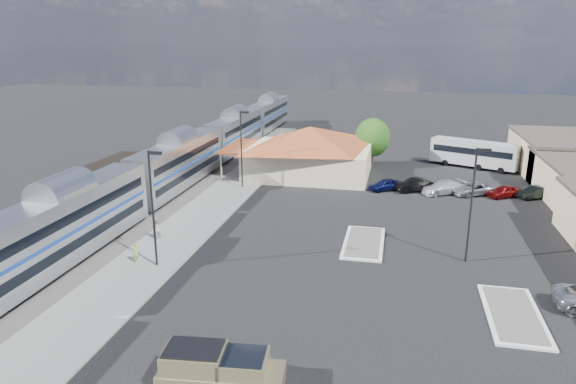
# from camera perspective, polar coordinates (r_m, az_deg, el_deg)

# --- Properties ---
(ground) EXTENTS (280.00, 280.00, 0.00)m
(ground) POSITION_cam_1_polar(r_m,az_deg,el_deg) (42.63, 2.81, -6.31)
(ground) COLOR black
(ground) RESTS_ON ground
(railbed) EXTENTS (16.00, 100.00, 0.12)m
(railbed) POSITION_cam_1_polar(r_m,az_deg,el_deg) (56.61, -17.23, -1.17)
(railbed) COLOR #4C4944
(railbed) RESTS_ON ground
(platform) EXTENTS (5.50, 92.00, 0.18)m
(platform) POSITION_cam_1_polar(r_m,az_deg,el_deg) (51.09, -9.46, -2.49)
(platform) COLOR gray
(platform) RESTS_ON ground
(passenger_train) EXTENTS (3.00, 104.00, 5.55)m
(passenger_train) POSITION_cam_1_polar(r_m,az_deg,el_deg) (60.11, -11.99, 3.01)
(passenger_train) COLOR silver
(passenger_train) RESTS_ON ground
(freight_cars) EXTENTS (2.80, 46.00, 4.00)m
(freight_cars) POSITION_cam_1_polar(r_m,az_deg,el_deg) (57.64, -19.98, 0.82)
(freight_cars) COLOR black
(freight_cars) RESTS_ON ground
(station_depot) EXTENTS (18.35, 12.24, 6.20)m
(station_depot) POSITION_cam_1_polar(r_m,az_deg,el_deg) (65.12, 2.37, 4.62)
(station_depot) COLOR #C0AE8C
(station_depot) RESTS_ON ground
(traffic_island_south) EXTENTS (3.30, 7.50, 0.21)m
(traffic_island_south) POSITION_cam_1_polar(r_m,az_deg,el_deg) (44.04, 8.41, -5.57)
(traffic_island_south) COLOR silver
(traffic_island_south) RESTS_ON ground
(traffic_island_north) EXTENTS (3.30, 7.50, 0.21)m
(traffic_island_north) POSITION_cam_1_polar(r_m,az_deg,el_deg) (35.75, 23.76, -12.34)
(traffic_island_north) COLOR silver
(traffic_island_north) RESTS_ON ground
(lamp_plat_s) EXTENTS (1.08, 0.25, 9.00)m
(lamp_plat_s) POSITION_cam_1_polar(r_m,az_deg,el_deg) (38.67, -14.75, -0.86)
(lamp_plat_s) COLOR black
(lamp_plat_s) RESTS_ON ground
(lamp_plat_n) EXTENTS (1.08, 0.25, 9.00)m
(lamp_plat_n) POSITION_cam_1_polar(r_m,az_deg,el_deg) (58.51, -5.13, 5.41)
(lamp_plat_n) COLOR black
(lamp_plat_n) RESTS_ON ground
(lamp_lot) EXTENTS (1.08, 0.25, 9.00)m
(lamp_lot) POSITION_cam_1_polar(r_m,az_deg,el_deg) (40.81, 19.92, -0.41)
(lamp_lot) COLOR black
(lamp_lot) RESTS_ON ground
(tree_depot) EXTENTS (4.71, 4.71, 6.63)m
(tree_depot) POSITION_cam_1_polar(r_m,az_deg,el_deg) (70.01, 9.37, 5.99)
(tree_depot) COLOR #382314
(tree_depot) RESTS_ON ground
(pickup_truck) EXTENTS (6.30, 2.82, 2.11)m
(pickup_truck) POSITION_cam_1_polar(r_m,az_deg,el_deg) (26.72, -7.39, -19.12)
(pickup_truck) COLOR tan
(pickup_truck) RESTS_ON ground
(coach_bus) EXTENTS (11.30, 7.00, 3.63)m
(coach_bus) POSITION_cam_1_polar(r_m,az_deg,el_deg) (73.36, 19.98, 4.15)
(coach_bus) COLOR silver
(coach_bus) RESTS_ON ground
(person_a) EXTENTS (0.40, 0.59, 1.58)m
(person_a) POSITION_cam_1_polar(r_m,az_deg,el_deg) (41.08, -16.50, -6.46)
(person_a) COLOR #A6C93E
(person_a) RESTS_ON platform
(person_b) EXTENTS (0.88, 1.04, 1.89)m
(person_b) POSITION_cam_1_polar(r_m,az_deg,el_deg) (45.18, -14.46, -3.96)
(person_b) COLOR silver
(person_b) RESTS_ON platform
(parked_car_a) EXTENTS (4.17, 3.45, 1.34)m
(parked_car_a) POSITION_cam_1_polar(r_m,az_deg,el_deg) (59.69, 10.75, 0.80)
(parked_car_a) COLOR #0E1246
(parked_car_a) RESTS_ON ground
(parked_car_b) EXTENTS (4.67, 3.60, 1.48)m
(parked_car_b) POSITION_cam_1_polar(r_m,az_deg,el_deg) (59.99, 13.81, 0.76)
(parked_car_b) COLOR black
(parked_car_b) RESTS_ON ground
(parked_car_c) EXTENTS (5.38, 4.38, 1.47)m
(parked_car_c) POSITION_cam_1_polar(r_m,az_deg,el_deg) (59.91, 16.87, 0.49)
(parked_car_c) COLOR silver
(parked_car_c) RESTS_ON ground
(parked_car_d) EXTENTS (5.37, 4.39, 1.36)m
(parked_car_d) POSITION_cam_1_polar(r_m,az_deg,el_deg) (60.58, 19.86, 0.34)
(parked_car_d) COLOR #92959A
(parked_car_d) RESTS_ON ground
(parked_car_e) EXTENTS (4.11, 3.39, 1.32)m
(parked_car_e) POSITION_cam_1_polar(r_m,az_deg,el_deg) (60.83, 22.87, 0.06)
(parked_car_e) COLOR maroon
(parked_car_e) RESTS_ON ground
(parked_car_f) EXTENTS (4.13, 3.21, 1.31)m
(parked_car_f) POSITION_cam_1_polar(r_m,az_deg,el_deg) (61.82, 25.73, -0.05)
(parked_car_f) COLOR black
(parked_car_f) RESTS_ON ground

